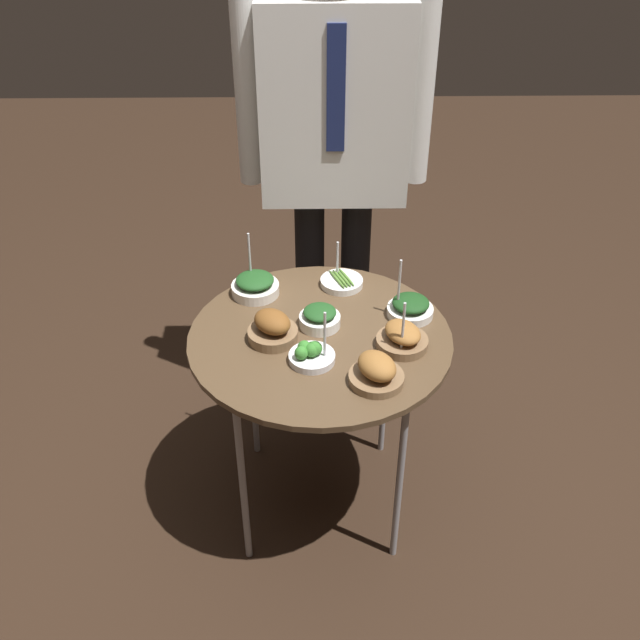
# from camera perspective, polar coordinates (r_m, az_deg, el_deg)

# --- Properties ---
(ground_plane) EXTENTS (8.00, 8.00, 0.00)m
(ground_plane) POSITION_cam_1_polar(r_m,az_deg,el_deg) (2.38, -0.00, -14.00)
(ground_plane) COLOR black
(serving_cart) EXTENTS (0.72, 0.72, 0.66)m
(serving_cart) POSITION_cam_1_polar(r_m,az_deg,el_deg) (1.95, -0.00, -2.19)
(serving_cart) COLOR brown
(serving_cart) RESTS_ON ground_plane
(bowl_broccoli_back_right) EXTENTS (0.12, 0.12, 0.15)m
(bowl_broccoli_back_right) POSITION_cam_1_polar(r_m,az_deg,el_deg) (1.83, -0.74, -2.72)
(bowl_broccoli_back_right) COLOR silver
(bowl_broccoli_back_right) RESTS_ON serving_cart
(bowl_spinach_front_right) EXTENTS (0.11, 0.11, 0.06)m
(bowl_spinach_front_right) POSITION_cam_1_polar(r_m,az_deg,el_deg) (1.95, 0.06, 0.18)
(bowl_spinach_front_right) COLOR white
(bowl_spinach_front_right) RESTS_ON serving_cart
(bowl_roast_back_left) EXTENTS (0.14, 0.14, 0.08)m
(bowl_roast_back_left) POSITION_cam_1_polar(r_m,az_deg,el_deg) (1.76, 4.55, -4.12)
(bowl_roast_back_left) COLOR brown
(bowl_roast_back_left) RESTS_ON serving_cart
(bowl_roast_front_left) EXTENTS (0.14, 0.14, 0.09)m
(bowl_roast_front_left) POSITION_cam_1_polar(r_m,az_deg,el_deg) (1.90, -3.81, -0.66)
(bowl_roast_front_left) COLOR brown
(bowl_roast_front_left) RESTS_ON serving_cart
(bowl_spinach_center) EXTENTS (0.13, 0.13, 0.18)m
(bowl_spinach_center) POSITION_cam_1_polar(r_m,az_deg,el_deg) (2.01, 7.23, 1.01)
(bowl_spinach_center) COLOR white
(bowl_spinach_center) RESTS_ON serving_cart
(bowl_asparagus_front_center) EXTENTS (0.13, 0.13, 0.13)m
(bowl_asparagus_front_center) POSITION_cam_1_polar(r_m,az_deg,el_deg) (2.13, 1.74, 3.10)
(bowl_asparagus_front_center) COLOR white
(bowl_asparagus_front_center) RESTS_ON serving_cart
(bowl_roast_far_rim) EXTENTS (0.14, 0.14, 0.16)m
(bowl_roast_far_rim) POSITION_cam_1_polar(r_m,az_deg,el_deg) (1.88, 6.61, -1.41)
(bowl_roast_far_rim) COLOR brown
(bowl_roast_far_rim) RESTS_ON serving_cart
(bowl_spinach_mid_left) EXTENTS (0.14, 0.14, 0.18)m
(bowl_spinach_mid_left) POSITION_cam_1_polar(r_m,az_deg,el_deg) (2.09, -5.21, 2.77)
(bowl_spinach_mid_left) COLOR silver
(bowl_spinach_mid_left) RESTS_ON serving_cart
(waiter_figure) EXTENTS (0.60, 0.22, 1.62)m
(waiter_figure) POSITION_cam_1_polar(r_m,az_deg,el_deg) (2.27, 1.14, 15.19)
(waiter_figure) COLOR black
(waiter_figure) RESTS_ON ground_plane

